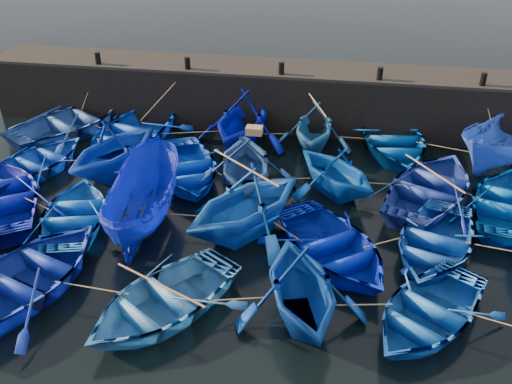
% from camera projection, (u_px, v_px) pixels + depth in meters
% --- Properties ---
extents(ground, '(120.00, 120.00, 0.00)m').
position_uv_depth(ground, '(238.00, 267.00, 16.85)').
color(ground, black).
rests_on(ground, ground).
extents(quay_wall, '(26.00, 2.50, 2.50)m').
position_uv_depth(quay_wall, '(283.00, 97.00, 25.08)').
color(quay_wall, black).
rests_on(quay_wall, ground).
extents(quay_top, '(26.00, 2.50, 0.12)m').
position_uv_depth(quay_top, '(284.00, 68.00, 24.41)').
color(quay_top, black).
rests_on(quay_top, quay_wall).
extents(bollard_0, '(0.24, 0.24, 0.50)m').
position_uv_depth(bollard_0, '(98.00, 58.00, 24.61)').
color(bollard_0, black).
rests_on(bollard_0, quay_top).
extents(bollard_1, '(0.24, 0.24, 0.50)m').
position_uv_depth(bollard_1, '(187.00, 63.00, 24.05)').
color(bollard_1, black).
rests_on(bollard_1, quay_top).
extents(bollard_2, '(0.24, 0.24, 0.50)m').
position_uv_depth(bollard_2, '(281.00, 68.00, 23.49)').
color(bollard_2, black).
rests_on(bollard_2, quay_top).
extents(bollard_3, '(0.24, 0.24, 0.50)m').
position_uv_depth(bollard_3, '(380.00, 74.00, 22.93)').
color(bollard_3, black).
rests_on(bollard_3, quay_top).
extents(bollard_4, '(0.24, 0.24, 0.50)m').
position_uv_depth(bollard_4, '(483.00, 79.00, 22.37)').
color(bollard_4, black).
rests_on(bollard_4, quay_top).
extents(boat_0, '(6.18, 6.66, 1.12)m').
position_uv_depth(boat_0, '(69.00, 122.00, 24.48)').
color(boat_0, navy).
rests_on(boat_0, ground).
extents(boat_1, '(5.07, 6.30, 1.16)m').
position_uv_depth(boat_1, '(130.00, 132.00, 23.56)').
color(boat_1, '#0634B9').
rests_on(boat_1, ground).
extents(boat_2, '(4.46, 4.98, 2.34)m').
position_uv_depth(boat_2, '(242.00, 119.00, 23.27)').
color(boat_2, '#00099B').
rests_on(boat_2, ground).
extents(boat_3, '(3.26, 3.76, 1.95)m').
position_uv_depth(boat_3, '(314.00, 126.00, 23.16)').
color(boat_3, '#215F96').
rests_on(boat_3, ground).
extents(boat_4, '(4.50, 5.71, 1.07)m').
position_uv_depth(boat_4, '(393.00, 141.00, 22.95)').
color(boat_4, navy).
rests_on(boat_4, ground).
extents(boat_5, '(4.86, 5.41, 2.05)m').
position_uv_depth(boat_5, '(505.00, 144.00, 21.60)').
color(boat_5, blue).
rests_on(boat_5, ground).
extents(boat_6, '(4.55, 5.22, 0.91)m').
position_uv_depth(boat_6, '(37.00, 161.00, 21.62)').
color(boat_6, '#0F3EC1').
rests_on(boat_6, ground).
extents(boat_7, '(5.14, 5.44, 2.27)m').
position_uv_depth(boat_7, '(114.00, 148.00, 21.07)').
color(boat_7, '#082DA4').
rests_on(boat_7, ground).
extents(boat_8, '(5.00, 5.67, 0.97)m').
position_uv_depth(boat_8, '(186.00, 168.00, 21.12)').
color(boat_8, '#0537CF').
rests_on(boat_8, ground).
extents(boat_9, '(4.50, 4.97, 2.28)m').
position_uv_depth(boat_9, '(246.00, 163.00, 20.06)').
color(boat_9, navy).
rests_on(boat_9, ground).
extents(boat_10, '(4.85, 4.86, 1.94)m').
position_uv_depth(boat_10, '(336.00, 170.00, 19.97)').
color(boat_10, '#033F92').
rests_on(boat_10, ground).
extents(boat_11, '(5.66, 6.40, 1.10)m').
position_uv_depth(boat_11, '(431.00, 187.00, 19.75)').
color(boat_11, navy).
rests_on(boat_11, ground).
extents(boat_12, '(4.49, 5.41, 0.97)m').
position_uv_depth(boat_12, '(507.00, 202.00, 19.04)').
color(boat_12, '#024CA6').
rests_on(boat_12, ground).
extents(boat_13, '(6.27, 6.69, 1.13)m').
position_uv_depth(boat_13, '(0.00, 195.00, 19.27)').
color(boat_13, '#040F93').
rests_on(boat_13, ground).
extents(boat_14, '(4.14, 5.03, 0.91)m').
position_uv_depth(boat_14, '(75.00, 214.00, 18.46)').
color(boat_14, blue).
rests_on(boat_14, ground).
extents(boat_15, '(2.38, 5.37, 2.02)m').
position_uv_depth(boat_15, '(142.00, 200.00, 18.19)').
color(boat_15, '#0B1AA6').
rests_on(boat_15, ground).
extents(boat_16, '(5.93, 6.05, 2.42)m').
position_uv_depth(boat_16, '(245.00, 202.00, 17.68)').
color(boat_16, '#0F4CAF').
rests_on(boat_16, ground).
extents(boat_17, '(5.61, 5.91, 1.00)m').
position_uv_depth(boat_17, '(332.00, 246.00, 16.91)').
color(boat_17, '#0015A8').
rests_on(boat_17, ground).
extents(boat_18, '(4.53, 5.38, 0.95)m').
position_uv_depth(boat_18, '(434.00, 242.00, 17.13)').
color(boat_18, '#1045A4').
rests_on(boat_18, ground).
extents(boat_21, '(5.46, 6.36, 1.11)m').
position_uv_depth(boat_21, '(24.00, 278.00, 15.57)').
color(boat_21, navy).
rests_on(boat_21, ground).
extents(boat_22, '(5.36, 5.73, 0.97)m').
position_uv_depth(boat_22, '(162.00, 300.00, 14.92)').
color(boat_22, '#306FBB').
rests_on(boat_22, ground).
extents(boat_23, '(4.53, 4.89, 2.12)m').
position_uv_depth(boat_23, '(301.00, 286.00, 14.50)').
color(boat_23, navy).
rests_on(boat_23, ground).
extents(boat_24, '(4.95, 5.31, 0.90)m').
position_uv_depth(boat_24, '(428.00, 311.00, 14.59)').
color(boat_24, '#0F4A9C').
rests_on(boat_24, ground).
extents(wooden_crate, '(0.56, 0.39, 0.26)m').
position_uv_depth(wooden_crate, '(254.00, 130.00, 19.37)').
color(wooden_crate, '#986C42').
rests_on(wooden_crate, boat_9).
extents(mooring_ropes, '(17.79, 11.83, 2.10)m').
position_uv_depth(mooring_ropes, '(267.00, 163.00, 20.59)').
color(mooring_ropes, tan).
rests_on(mooring_ropes, ground).
extents(loose_oars, '(9.78, 12.66, 1.51)m').
position_uv_depth(loose_oars, '(300.00, 172.00, 18.45)').
color(loose_oars, '#99724C').
rests_on(loose_oars, ground).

